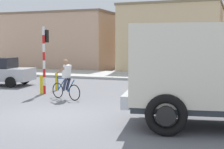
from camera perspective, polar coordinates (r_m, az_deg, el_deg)
The scene contains 9 objects.
ground_plane at distance 11.12m, azimuth -9.88°, elevation -7.09°, with size 120.00×120.00×0.00m, color slate.
sidewalk_far at distance 23.72m, azimuth 7.07°, elevation -0.33°, with size 80.00×5.00×0.16m, color #ADADA8.
cyclist at distance 14.26m, azimuth -7.98°, elevation -0.84°, with size 1.65×0.69×1.72m.
traffic_light_pole at distance 16.03m, azimuth -11.57°, elevation 4.08°, with size 0.24×0.43×3.20m.
car_white_mid at distance 16.02m, azimuth 12.98°, elevation -0.43°, with size 4.32×2.76×1.60m.
bollard_near at distance 15.99m, azimuth -12.11°, elevation -1.74°, with size 0.14×0.14×0.90m, color gold.
bollard_far at distance 17.17m, azimuth -9.58°, elevation -1.23°, with size 0.14×0.14×0.90m, color gold.
building_corner_left at distance 33.35m, azimuth -10.11°, elevation 5.75°, with size 12.10×5.13×5.41m.
building_mid_block at distance 29.68m, azimuth 10.49°, elevation 6.11°, with size 8.26×7.58×5.72m.
Camera 1 is at (5.55, -9.34, 2.36)m, focal length 52.88 mm.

